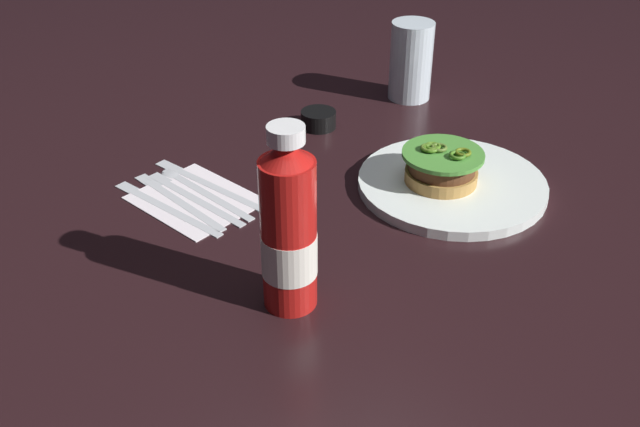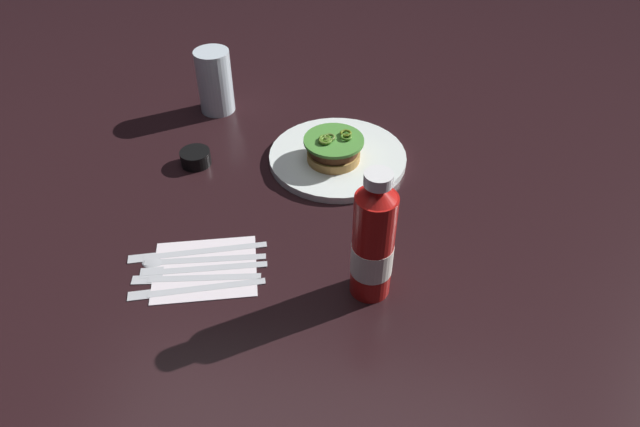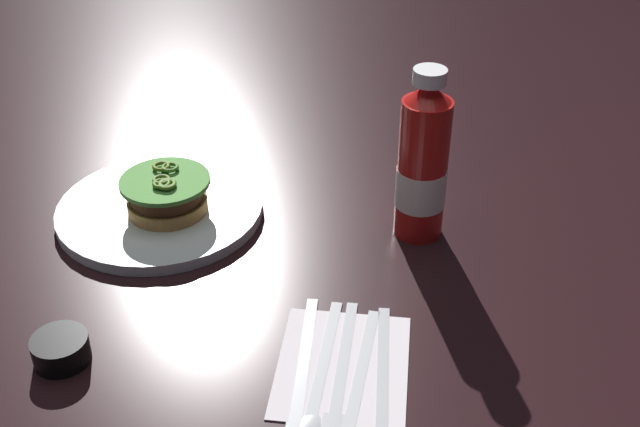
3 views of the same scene
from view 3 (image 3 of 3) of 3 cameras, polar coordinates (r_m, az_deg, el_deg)
name	(u,v)px [view 3 (image 3 of 3)]	position (r m, az deg, el deg)	size (l,w,h in m)	color
ground_plane	(122,296)	(0.93, -14.09, -5.81)	(3.00, 3.00, 0.00)	black
dinner_plate	(160,209)	(1.05, -11.46, 0.30)	(0.27, 0.27, 0.01)	white
burger_sandwich	(166,194)	(1.02, -11.03, 1.38)	(0.11, 0.11, 0.05)	#B18241
ketchup_bottle	(422,166)	(0.96, 7.41, 3.45)	(0.06, 0.06, 0.22)	red
condiment_cup	(58,348)	(0.86, -18.40, -9.23)	(0.06, 0.06, 0.03)	black
napkin	(343,365)	(0.82, 1.65, -10.88)	(0.16, 0.13, 0.00)	white
table_knife	(301,379)	(0.80, -1.36, -11.85)	(0.22, 0.08, 0.00)	silver
spoon_utensil	(318,382)	(0.80, -0.11, -12.10)	(0.20, 0.06, 0.00)	silver
fork_utensil	(341,376)	(0.80, 1.50, -11.68)	(0.20, 0.06, 0.00)	silver
butter_knife	(358,383)	(0.80, 2.78, -12.10)	(0.20, 0.05, 0.00)	silver
steak_knife	(381,385)	(0.80, 4.46, -12.25)	(0.20, 0.07, 0.00)	silver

